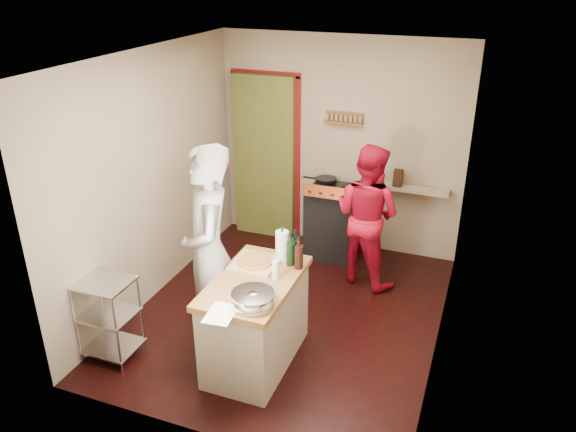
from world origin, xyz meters
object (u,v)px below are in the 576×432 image
Objects in this scene: person_stripe at (209,252)px; person_red at (367,215)px; island at (256,318)px; wire_shelving at (108,315)px; stove at (333,220)px.

person_stripe is 1.96m from person_red.
island is 0.65× the size of person_stripe.
person_red is at bearing 49.43° from wire_shelving.
wire_shelving is 1.08m from person_stripe.
stove is 0.51× the size of person_stripe.
person_red is at bearing 72.14° from island.
person_red reaches higher than wire_shelving.
person_red reaches higher than island.
island is at bearing 17.41° from wire_shelving.
person_stripe reaches higher than person_red.
island reaches higher than stove.
wire_shelving is 0.50× the size of person_red.
person_red is (1.05, 1.65, -0.18)m from person_stripe.
person_stripe reaches higher than island.
person_stripe is at bearing -104.31° from stove.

